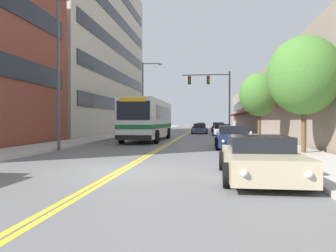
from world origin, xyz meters
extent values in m
plane|color=slate|center=(0.00, 37.00, 0.00)|extent=(240.00, 240.00, 0.00)
cube|color=#B2ADA5|center=(-6.98, 37.00, 0.07)|extent=(2.96, 106.00, 0.14)
cube|color=#B2ADA5|center=(6.98, 37.00, 0.07)|extent=(2.96, 106.00, 0.14)
cube|color=yellow|center=(-0.10, 37.00, 0.00)|extent=(0.14, 106.00, 0.01)
cube|color=yellow|center=(0.10, 37.00, 0.00)|extent=(0.14, 106.00, 0.01)
cube|color=black|center=(-8.67, 6.79, 4.85)|extent=(0.08, 14.35, 1.40)
cube|color=beige|center=(-14.71, 30.78, 11.08)|extent=(12.00, 30.12, 22.16)
cube|color=black|center=(-8.67, 30.78, 3.69)|extent=(0.08, 27.71, 1.40)
cube|color=black|center=(-8.67, 30.78, 7.39)|extent=(0.08, 27.71, 1.40)
cube|color=black|center=(-8.67, 30.78, 11.08)|extent=(0.08, 27.71, 1.40)
cube|color=black|center=(-8.67, 30.78, 14.77)|extent=(0.08, 27.71, 1.40)
cube|color=gray|center=(12.71, 37.00, 3.65)|extent=(8.00, 68.00, 7.30)
cube|color=maroon|center=(8.16, 37.00, 2.90)|extent=(1.10, 61.20, 0.24)
cube|color=black|center=(8.67, 37.00, 4.53)|extent=(0.08, 61.20, 1.40)
cube|color=silver|center=(-2.17, 16.35, 1.82)|extent=(2.54, 11.17, 2.95)
cube|color=#196B33|center=(-2.17, 16.35, 1.23)|extent=(2.56, 11.19, 0.32)
cube|color=black|center=(-2.17, 16.91, 2.30)|extent=(2.57, 8.72, 1.06)
cube|color=black|center=(-2.17, 10.74, 2.35)|extent=(2.29, 0.04, 1.30)
cube|color=yellow|center=(-2.17, 10.73, 3.09)|extent=(1.83, 0.06, 0.28)
cube|color=black|center=(-2.17, 10.72, 0.53)|extent=(2.49, 0.08, 0.32)
cylinder|color=black|center=(-3.47, 12.55, 0.50)|extent=(0.30, 1.00, 1.00)
cylinder|color=black|center=(-0.87, 12.55, 0.50)|extent=(0.30, 1.00, 1.00)
cylinder|color=black|center=(-3.47, 19.42, 0.50)|extent=(0.30, 1.00, 1.00)
cylinder|color=black|center=(-0.87, 19.42, 0.50)|extent=(0.30, 1.00, 1.00)
cube|color=#38383D|center=(-4.36, 27.85, 0.54)|extent=(1.84, 4.06, 0.74)
cube|color=black|center=(-4.36, 28.01, 1.18)|extent=(1.58, 1.79, 0.55)
cylinder|color=black|center=(-5.30, 26.59, 0.31)|extent=(0.22, 0.62, 0.62)
cylinder|color=black|center=(-3.41, 26.59, 0.31)|extent=(0.22, 0.62, 0.62)
cylinder|color=black|center=(-5.30, 29.11, 0.31)|extent=(0.22, 0.62, 0.62)
cylinder|color=black|center=(-3.41, 29.11, 0.31)|extent=(0.22, 0.62, 0.62)
sphere|color=silver|center=(-5.00, 25.80, 0.58)|extent=(0.16, 0.16, 0.16)
sphere|color=silver|center=(-3.71, 25.80, 0.58)|extent=(0.16, 0.16, 0.16)
cube|color=red|center=(-5.02, 29.89, 0.58)|extent=(0.18, 0.04, 0.10)
cube|color=red|center=(-3.69, 29.89, 0.58)|extent=(0.18, 0.04, 0.10)
cube|color=#BCAD89|center=(4.32, -1.14, 0.48)|extent=(1.93, 4.71, 0.61)
cube|color=black|center=(4.32, -0.95, 1.00)|extent=(1.66, 2.07, 0.43)
cylinder|color=black|center=(3.33, -2.60, 0.31)|extent=(0.22, 0.63, 0.63)
cylinder|color=black|center=(5.31, -2.60, 0.31)|extent=(0.22, 0.63, 0.63)
cylinder|color=black|center=(3.33, 0.32, 0.31)|extent=(0.22, 0.63, 0.63)
cylinder|color=black|center=(5.31, 0.32, 0.31)|extent=(0.22, 0.63, 0.63)
sphere|color=silver|center=(3.64, -3.52, 0.51)|extent=(0.16, 0.16, 0.16)
sphere|color=silver|center=(4.99, -3.52, 0.51)|extent=(0.16, 0.16, 0.16)
cube|color=red|center=(3.62, 1.22, 0.51)|extent=(0.18, 0.04, 0.10)
cube|color=red|center=(5.01, 1.22, 0.51)|extent=(0.18, 0.04, 0.10)
cube|color=#19234C|center=(4.29, 9.26, 0.51)|extent=(1.81, 4.22, 0.69)
cube|color=black|center=(4.29, 9.43, 1.10)|extent=(1.56, 1.86, 0.49)
cylinder|color=black|center=(3.37, 7.95, 0.31)|extent=(0.22, 0.61, 0.61)
cylinder|color=black|center=(5.22, 7.95, 0.31)|extent=(0.22, 0.61, 0.61)
cylinder|color=black|center=(3.37, 10.57, 0.31)|extent=(0.22, 0.61, 0.61)
cylinder|color=black|center=(5.22, 10.57, 0.31)|extent=(0.22, 0.61, 0.61)
sphere|color=silver|center=(3.66, 7.13, 0.55)|extent=(0.16, 0.16, 0.16)
sphere|color=silver|center=(4.93, 7.13, 0.55)|extent=(0.16, 0.16, 0.16)
cube|color=red|center=(3.64, 11.38, 0.55)|extent=(0.18, 0.04, 0.10)
cube|color=red|center=(4.95, 11.38, 0.55)|extent=(0.18, 0.04, 0.10)
cube|color=maroon|center=(4.35, 40.87, 0.52)|extent=(1.93, 4.13, 0.68)
cube|color=black|center=(4.35, 41.03, 1.13)|extent=(1.66, 1.82, 0.54)
cylinder|color=black|center=(3.37, 39.59, 0.33)|extent=(0.22, 0.65, 0.65)
cylinder|color=black|center=(5.34, 39.59, 0.33)|extent=(0.22, 0.65, 0.65)
cylinder|color=black|center=(3.37, 42.15, 0.33)|extent=(0.22, 0.65, 0.65)
cylinder|color=black|center=(5.34, 42.15, 0.33)|extent=(0.22, 0.65, 0.65)
sphere|color=silver|center=(3.68, 38.78, 0.56)|extent=(0.16, 0.16, 0.16)
sphere|color=silver|center=(5.03, 38.78, 0.56)|extent=(0.16, 0.16, 0.16)
cube|color=red|center=(3.66, 42.94, 0.56)|extent=(0.18, 0.04, 0.10)
cube|color=red|center=(5.05, 42.94, 0.56)|extent=(0.18, 0.04, 0.10)
cube|color=#B7B7BC|center=(4.33, 26.55, 0.49)|extent=(1.87, 4.27, 0.60)
cube|color=black|center=(4.33, 26.72, 1.05)|extent=(1.61, 1.88, 0.52)
cylinder|color=black|center=(3.38, 25.23, 0.35)|extent=(0.22, 0.69, 0.69)
cylinder|color=black|center=(5.29, 25.23, 0.35)|extent=(0.22, 0.69, 0.69)
cylinder|color=black|center=(3.38, 27.87, 0.35)|extent=(0.22, 0.69, 0.69)
cylinder|color=black|center=(5.29, 27.87, 0.35)|extent=(0.22, 0.69, 0.69)
sphere|color=silver|center=(3.68, 24.39, 0.52)|extent=(0.16, 0.16, 0.16)
sphere|color=silver|center=(4.99, 24.39, 0.52)|extent=(0.16, 0.16, 0.16)
cube|color=red|center=(3.66, 28.69, 0.52)|extent=(0.18, 0.04, 0.10)
cube|color=red|center=(5.01, 28.69, 0.52)|extent=(0.18, 0.04, 0.10)
cube|color=#232328|center=(1.07, 45.19, 0.46)|extent=(1.74, 4.15, 0.56)
cube|color=black|center=(1.07, 45.36, 0.98)|extent=(1.49, 1.83, 0.47)
cylinder|color=black|center=(0.17, 43.90, 0.33)|extent=(0.22, 0.66, 0.66)
cylinder|color=black|center=(1.96, 43.90, 0.33)|extent=(0.22, 0.66, 0.66)
cylinder|color=black|center=(0.17, 46.48, 0.33)|extent=(0.22, 0.66, 0.66)
cylinder|color=black|center=(1.96, 46.48, 0.33)|extent=(0.22, 0.66, 0.66)
sphere|color=silver|center=(0.46, 43.09, 0.49)|extent=(0.16, 0.16, 0.16)
sphere|color=silver|center=(1.67, 43.09, 0.49)|extent=(0.16, 0.16, 0.16)
cube|color=red|center=(0.44, 47.27, 0.49)|extent=(0.18, 0.04, 0.10)
cube|color=red|center=(1.69, 47.27, 0.49)|extent=(0.18, 0.04, 0.10)
cube|color=#475675|center=(1.70, 32.10, 0.45)|extent=(1.79, 4.68, 0.56)
cube|color=black|center=(1.70, 32.29, 1.01)|extent=(1.54, 2.06, 0.55)
cylinder|color=black|center=(0.78, 30.65, 0.31)|extent=(0.22, 0.62, 0.62)
cylinder|color=black|center=(2.62, 30.65, 0.31)|extent=(0.22, 0.62, 0.62)
cylinder|color=black|center=(0.78, 33.55, 0.31)|extent=(0.22, 0.62, 0.62)
cylinder|color=black|center=(2.62, 33.55, 0.31)|extent=(0.22, 0.62, 0.62)
sphere|color=silver|center=(1.07, 29.74, 0.48)|extent=(0.16, 0.16, 0.16)
sphere|color=silver|center=(2.33, 29.74, 0.48)|extent=(0.16, 0.16, 0.16)
cube|color=red|center=(1.05, 34.45, 0.48)|extent=(0.18, 0.04, 0.10)
cube|color=red|center=(2.34, 34.45, 0.48)|extent=(0.18, 0.04, 0.10)
cube|color=black|center=(1.18, 59.28, 0.45)|extent=(1.74, 4.58, 0.57)
cube|color=black|center=(1.18, 59.47, 1.00)|extent=(1.50, 2.01, 0.53)
cylinder|color=black|center=(0.28, 57.87, 0.31)|extent=(0.22, 0.61, 0.61)
cylinder|color=black|center=(2.07, 57.87, 0.31)|extent=(0.22, 0.61, 0.61)
cylinder|color=black|center=(0.28, 60.70, 0.31)|extent=(0.22, 0.61, 0.61)
cylinder|color=black|center=(2.07, 60.70, 0.31)|extent=(0.22, 0.61, 0.61)
sphere|color=silver|center=(0.57, 56.98, 0.48)|extent=(0.16, 0.16, 0.16)
sphere|color=silver|center=(1.79, 56.98, 0.48)|extent=(0.16, 0.16, 0.16)
cube|color=red|center=(0.55, 61.58, 0.48)|extent=(0.18, 0.04, 0.10)
cube|color=red|center=(1.81, 61.58, 0.48)|extent=(0.18, 0.04, 0.10)
cylinder|color=#47474C|center=(5.20, 26.82, 3.62)|extent=(0.18, 0.18, 7.25)
cylinder|color=#47474C|center=(2.53, 26.82, 6.90)|extent=(5.34, 0.11, 0.11)
cube|color=black|center=(2.80, 26.82, 6.30)|extent=(0.34, 0.26, 0.92)
sphere|color=red|center=(2.80, 26.66, 6.57)|extent=(0.18, 0.18, 0.18)
sphere|color=yellow|center=(2.80, 26.66, 6.30)|extent=(0.18, 0.18, 0.18)
sphere|color=green|center=(2.80, 26.66, 6.02)|extent=(0.18, 0.18, 0.18)
cylinder|color=black|center=(2.80, 26.82, 6.83)|extent=(0.02, 0.02, 0.14)
cube|color=black|center=(0.66, 26.82, 6.30)|extent=(0.34, 0.26, 0.92)
sphere|color=red|center=(0.66, 26.66, 6.57)|extent=(0.18, 0.18, 0.18)
sphere|color=yellow|center=(0.66, 26.66, 6.30)|extent=(0.18, 0.18, 0.18)
sphere|color=green|center=(0.66, 26.66, 6.02)|extent=(0.18, 0.18, 0.18)
cylinder|color=black|center=(0.66, 26.82, 6.83)|extent=(0.02, 0.02, 0.14)
cylinder|color=#47474C|center=(-5.30, 6.29, 4.52)|extent=(0.16, 0.16, 9.04)
cylinder|color=#47474C|center=(-5.30, 29.37, 4.45)|extent=(0.16, 0.16, 8.91)
cylinder|color=#47474C|center=(-4.20, 29.37, 8.76)|extent=(2.19, 0.10, 0.10)
ellipsoid|color=#B2B2B7|center=(-3.11, 29.37, 8.66)|extent=(0.56, 0.28, 0.20)
cylinder|color=brown|center=(7.39, 5.58, 1.25)|extent=(0.23, 0.23, 2.23)
ellipsoid|color=#42752D|center=(7.39, 5.58, 3.83)|extent=(3.43, 3.43, 3.78)
cylinder|color=brown|center=(6.55, 13.89, 1.25)|extent=(0.23, 0.23, 2.22)
ellipsoid|color=#42752D|center=(6.55, 13.89, 3.58)|extent=(2.88, 2.88, 3.17)
cylinder|color=#B7B7BC|center=(5.95, 13.76, 0.44)|extent=(0.22, 0.22, 0.60)
sphere|color=#B7B7BC|center=(5.95, 13.76, 0.79)|extent=(0.20, 0.20, 0.20)
cylinder|color=#B7B7BC|center=(5.80, 13.76, 0.51)|extent=(0.08, 0.10, 0.10)
camera|label=1|loc=(2.87, -10.76, 1.65)|focal=35.00mm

